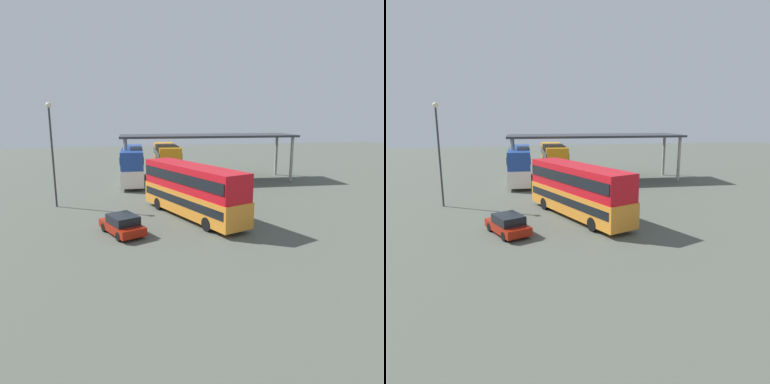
% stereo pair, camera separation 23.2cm
% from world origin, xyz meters
% --- Properties ---
extents(ground_plane, '(140.00, 140.00, 0.00)m').
position_xyz_m(ground_plane, '(0.00, 0.00, 0.00)').
color(ground_plane, '#51574D').
extents(double_decker_main, '(6.20, 11.32, 4.07)m').
position_xyz_m(double_decker_main, '(-1.21, 2.31, 2.24)').
color(double_decker_main, orange).
rests_on(double_decker_main, ground_plane).
extents(parked_hatchback, '(3.07, 4.16, 1.35)m').
position_xyz_m(parked_hatchback, '(-6.65, -0.61, 0.67)').
color(parked_hatchback, '#9D1A0A').
rests_on(parked_hatchback, ground_plane).
extents(double_decker_near_canopy, '(3.31, 11.70, 4.07)m').
position_xyz_m(double_decker_near_canopy, '(-4.67, 18.31, 2.24)').
color(double_decker_near_canopy, white).
rests_on(double_decker_near_canopy, ground_plane).
extents(double_decker_mid_row, '(3.06, 10.19, 4.34)m').
position_xyz_m(double_decker_mid_row, '(-0.61, 18.35, 2.38)').
color(double_decker_mid_row, white).
rests_on(double_decker_mid_row, ground_plane).
extents(depot_canopy, '(21.12, 7.07, 5.53)m').
position_xyz_m(depot_canopy, '(4.33, 17.61, 5.18)').
color(depot_canopy, '#33353A').
rests_on(depot_canopy, ground_plane).
extents(lamppost_tall, '(0.44, 0.44, 8.83)m').
position_xyz_m(lamppost_tall, '(-11.95, 8.10, 5.46)').
color(lamppost_tall, '#33353A').
rests_on(lamppost_tall, ground_plane).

